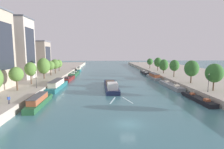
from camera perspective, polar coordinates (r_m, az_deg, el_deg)
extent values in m
plane|color=#42757F|center=(30.23, 5.26, -15.65)|extent=(400.00, 400.00, 0.00)
cube|color=#B7AD9E|center=(90.04, -25.43, -0.26)|extent=(36.00, 170.00, 1.79)
cube|color=#B7AD9E|center=(93.50, 24.11, 0.08)|extent=(36.00, 170.00, 1.79)
cube|color=#1E284C|center=(57.43, -0.34, -3.91)|extent=(4.20, 20.59, 1.07)
cube|color=#1E284C|center=(67.83, -0.91, -2.05)|extent=(3.69, 1.29, 0.90)
cube|color=#1E284C|center=(57.32, -0.34, -3.35)|extent=(4.28, 20.59, 0.06)
cube|color=white|center=(50.30, 0.17, -3.75)|extent=(2.96, 4.15, 1.89)
cube|color=black|center=(52.27, 0.01, -3.01)|extent=(2.32, 0.07, 0.53)
cube|color=brown|center=(59.30, -0.46, -2.78)|extent=(3.19, 10.72, 0.36)
cylinder|color=#232328|center=(51.23, 0.75, -4.00)|extent=(0.07, 0.07, 1.10)
cube|color=silver|center=(43.77, 4.99, -8.26)|extent=(2.09, 5.84, 0.03)
cube|color=silver|center=(43.36, 0.24, -8.38)|extent=(1.91, 5.89, 0.03)
cube|color=#235633|center=(42.43, -22.53, -8.56)|extent=(2.47, 12.46, 1.12)
cube|color=#235633|center=(48.45, -20.05, -6.34)|extent=(2.20, 1.27, 0.93)
cube|color=#235633|center=(42.28, -22.57, -7.78)|extent=(2.52, 12.46, 0.06)
cube|color=#9E5133|center=(41.55, -22.88, -7.16)|extent=(2.00, 7.98, 1.20)
cube|color=#4C4C51|center=(41.40, -22.93, -6.31)|extent=(2.14, 8.22, 0.08)
cylinder|color=#232328|center=(38.63, -23.90, -8.38)|extent=(0.07, 0.07, 1.10)
cube|color=#23666B|center=(58.96, -17.27, -3.84)|extent=(3.27, 15.74, 1.28)
cube|color=#23666B|center=(66.73, -15.40, -2.37)|extent=(2.79, 1.33, 1.01)
cube|color=#23666B|center=(58.84, -17.30, -3.20)|extent=(3.33, 15.74, 0.06)
cube|color=beige|center=(57.95, -17.54, -2.55)|extent=(2.62, 10.09, 1.57)
cube|color=#4C4C51|center=(57.82, -17.57, -1.74)|extent=(2.80, 10.39, 0.08)
cylinder|color=#232328|center=(54.18, -18.21, -3.51)|extent=(0.07, 0.07, 1.10)
cube|color=maroon|center=(75.08, -13.82, -1.40)|extent=(3.04, 12.07, 1.14)
cube|color=maroon|center=(81.19, -12.84, -0.64)|extent=(2.54, 1.33, 0.94)
cube|color=maroon|center=(74.99, -13.84, -0.95)|extent=(3.10, 12.07, 0.06)
cube|color=#38383D|center=(77.50, -13.41, -0.50)|extent=(1.35, 0.94, 0.40)
cube|color=#38383D|center=(71.72, -14.43, -1.13)|extent=(1.48, 1.15, 0.48)
cylinder|color=#232328|center=(71.35, -14.18, -0.91)|extent=(0.07, 0.07, 1.10)
cube|color=#235633|center=(91.59, -12.14, 0.21)|extent=(3.15, 15.23, 1.12)
cube|color=#235633|center=(99.38, -11.40, 0.85)|extent=(2.93, 1.25, 0.92)
cube|color=#235633|center=(91.52, -12.15, 0.57)|extent=(3.21, 15.23, 0.06)
cube|color=white|center=(94.77, -11.83, 0.95)|extent=(1.54, 0.91, 0.40)
cube|color=white|center=(87.32, -12.61, 0.41)|extent=(1.70, 1.11, 0.48)
cylinder|color=#232328|center=(86.91, -12.35, 0.59)|extent=(0.07, 0.07, 1.10)
cube|color=#23666B|center=(107.89, -10.62, 1.33)|extent=(2.01, 9.94, 1.16)
cube|color=#23666B|center=(113.12, -10.35, 1.68)|extent=(1.65, 1.29, 0.94)
cube|color=#23666B|center=(107.82, -10.62, 1.65)|extent=(2.04, 9.94, 0.06)
cube|color=beige|center=(107.26, -10.66, 2.01)|extent=(1.59, 6.37, 1.38)
cube|color=#4C4C51|center=(107.20, -10.67, 2.40)|extent=(1.70, 6.57, 0.08)
cylinder|color=#232328|center=(104.80, -10.65, 1.81)|extent=(0.07, 0.07, 1.10)
cube|color=black|center=(47.35, 26.12, -7.22)|extent=(2.48, 12.01, 0.95)
cube|color=black|center=(52.68, 22.60, -5.49)|extent=(2.04, 1.27, 0.84)
cube|color=black|center=(47.23, 26.16, -6.63)|extent=(2.52, 12.01, 0.06)
cube|color=#9E5133|center=(49.38, 24.61, -5.67)|extent=(1.08, 0.93, 0.40)
cube|color=#9E5133|center=(44.43, 28.40, -7.26)|extent=(1.19, 1.14, 0.48)
cylinder|color=#232328|center=(44.33, 28.94, -6.91)|extent=(0.07, 0.07, 1.10)
cube|color=gray|center=(61.87, 18.56, -3.45)|extent=(3.09, 15.14, 1.12)
cube|color=gray|center=(69.04, 15.98, -2.15)|extent=(2.54, 1.31, 0.93)
cube|color=gray|center=(61.76, 18.58, -2.91)|extent=(3.15, 15.15, 0.06)
cube|color=beige|center=(64.73, 17.43, -2.19)|extent=(1.34, 0.94, 0.40)
cube|color=beige|center=(57.93, 20.24, -3.38)|extent=(1.48, 1.14, 0.48)
cylinder|color=#232328|center=(57.78, 20.73, -3.12)|extent=(0.07, 0.07, 1.10)
cube|color=gray|center=(79.17, 13.31, -0.97)|extent=(2.73, 13.53, 1.06)
cube|color=gray|center=(85.92, 11.96, -0.21)|extent=(2.51, 1.24, 0.89)
cube|color=gray|center=(79.10, 13.32, -0.57)|extent=(2.78, 13.53, 0.06)
cube|color=#9E5133|center=(78.36, 13.48, -0.14)|extent=(2.22, 8.66, 1.30)
cube|color=#4C4C51|center=(78.28, 13.49, 0.36)|extent=(2.38, 8.92, 0.08)
cylinder|color=#232328|center=(75.30, 14.51, -0.56)|extent=(0.07, 0.07, 1.10)
cube|color=black|center=(95.14, 10.60, 0.51)|extent=(2.70, 12.48, 1.10)
cube|color=black|center=(101.51, 9.82, 1.02)|extent=(2.30, 1.29, 0.91)
cube|color=black|center=(95.07, 10.61, 0.85)|extent=(2.75, 12.48, 0.06)
cube|color=white|center=(97.70, 10.27, 1.17)|extent=(1.22, 0.93, 0.40)
cube|color=white|center=(91.67, 11.07, 0.77)|extent=(1.34, 1.13, 0.48)
cylinder|color=#232328|center=(91.47, 11.33, 0.94)|extent=(0.07, 0.07, 1.10)
cylinder|color=brown|center=(51.87, -28.41, -2.81)|extent=(0.39, 0.39, 3.23)
ellipsoid|color=#568438|center=(51.51, -28.59, 0.09)|extent=(3.56, 3.56, 3.77)
cylinder|color=brown|center=(59.88, -24.73, -1.18)|extent=(0.34, 0.34, 3.55)
ellipsoid|color=#568438|center=(59.55, -24.89, 1.61)|extent=(3.51, 3.51, 4.21)
cylinder|color=brown|center=(69.95, -21.15, 0.01)|extent=(0.40, 0.40, 3.20)
ellipsoid|color=#568438|center=(69.64, -21.27, 2.62)|extent=(4.62, 4.62, 5.79)
cylinder|color=brown|center=(78.67, -19.22, 0.86)|extent=(0.38, 0.38, 3.18)
ellipsoid|color=#568438|center=(78.43, -19.30, 2.78)|extent=(3.41, 3.41, 3.84)
cylinder|color=brown|center=(85.45, -17.91, 1.38)|extent=(0.38, 0.38, 3.10)
ellipsoid|color=#568438|center=(85.22, -17.98, 3.23)|extent=(4.15, 4.15, 4.43)
cylinder|color=brown|center=(95.07, -16.77, 1.89)|extent=(0.34, 0.34, 2.72)
ellipsoid|color=#568438|center=(94.88, -16.82, 3.39)|extent=(3.44, 3.44, 4.10)
cylinder|color=brown|center=(52.43, 30.02, -2.81)|extent=(0.35, 0.35, 3.25)
ellipsoid|color=#336B2D|center=(52.04, 30.23, 0.41)|extent=(4.38, 4.38, 4.87)
cylinder|color=brown|center=(61.87, 24.22, -1.01)|extent=(0.39, 0.39, 3.30)
ellipsoid|color=#336B2D|center=(61.53, 24.38, 1.81)|extent=(4.45, 4.45, 5.13)
cylinder|color=brown|center=(74.28, 19.45, 0.56)|extent=(0.34, 0.34, 3.37)
ellipsoid|color=#336B2D|center=(74.01, 19.55, 2.78)|extent=(3.76, 3.76, 4.41)
cylinder|color=brown|center=(85.70, 16.33, 1.23)|extent=(0.39, 0.39, 2.40)
ellipsoid|color=#336B2D|center=(85.47, 16.39, 2.99)|extent=(4.23, 4.23, 5.23)
cylinder|color=brown|center=(96.50, 14.60, 2.16)|extent=(0.39, 0.39, 3.10)
ellipsoid|color=#336B2D|center=(96.28, 14.66, 3.88)|extent=(4.05, 4.05, 4.92)
cylinder|color=brown|center=(108.46, 12.16, 2.76)|extent=(0.34, 0.34, 2.99)
ellipsoid|color=#336B2D|center=(108.29, 12.20, 4.10)|extent=(3.50, 3.50, 3.79)
cylinder|color=black|center=(53.16, -23.34, -1.67)|extent=(0.11, 0.11, 4.38)
sphere|color=#EAE5C6|center=(52.86, -23.47, 0.82)|extent=(0.28, 0.28, 0.28)
cylinder|color=black|center=(53.50, -23.23, -3.88)|extent=(0.22, 0.22, 0.20)
cylinder|color=black|center=(50.13, 28.78, -2.55)|extent=(0.11, 0.11, 4.30)
sphere|color=#EAE5C6|center=(49.82, 28.94, 0.05)|extent=(0.28, 0.28, 0.28)
cylinder|color=black|center=(50.49, 28.63, -4.84)|extent=(0.22, 0.22, 0.20)
cube|color=#232833|center=(54.46, -31.63, 7.86)|extent=(0.04, 9.69, 12.52)
cube|color=#BCB2A8|center=(74.63, -30.02, 7.11)|extent=(14.36, 9.63, 21.78)
cube|color=#4C515B|center=(75.57, -30.58, 15.56)|extent=(14.79, 9.92, 0.50)
cube|color=#232833|center=(71.70, -24.88, 8.31)|extent=(0.04, 7.70, 13.07)
cube|color=#A89989|center=(92.47, -24.41, 5.07)|extent=(15.00, 9.37, 14.56)
cube|color=slate|center=(92.55, -24.67, 9.73)|extent=(15.45, 9.66, 0.50)
cube|color=#232833|center=(89.99, -19.96, 5.71)|extent=(0.04, 7.50, 8.73)
cylinder|color=#2D2D38|center=(39.70, -30.54, -7.65)|extent=(0.13, 0.13, 0.84)
cylinder|color=#2D2D38|center=(39.71, -30.25, -7.62)|extent=(0.13, 0.13, 0.84)
cube|color=#3351A8|center=(39.54, -30.46, -6.65)|extent=(0.39, 0.35, 0.56)
sphere|color=tan|center=(39.45, -30.50, -6.09)|extent=(0.21, 0.21, 0.21)
cylinder|color=#3351A8|center=(39.52, -30.78, -6.68)|extent=(0.09, 0.09, 0.54)
cylinder|color=#3351A8|center=(39.56, -30.14, -6.63)|extent=(0.09, 0.09, 0.54)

